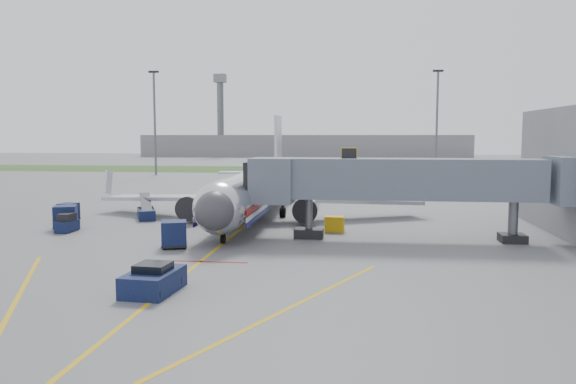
# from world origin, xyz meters

# --- Properties ---
(ground) EXTENTS (400.00, 400.00, 0.00)m
(ground) POSITION_xyz_m (0.00, 0.00, 0.00)
(ground) COLOR #565659
(ground) RESTS_ON ground
(grass_strip) EXTENTS (300.00, 25.00, 0.01)m
(grass_strip) POSITION_xyz_m (0.00, 90.00, 0.01)
(grass_strip) COLOR #2D4C1E
(grass_strip) RESTS_ON ground
(apron_markings) EXTENTS (21.52, 50.00, 0.01)m
(apron_markings) POSITION_xyz_m (0.00, -7.40, 0.00)
(apron_markings) COLOR gold
(apron_markings) RESTS_ON ground
(airliner) EXTENTS (32.10, 35.67, 10.25)m
(airliner) POSITION_xyz_m (0.00, 15.25, 2.65)
(airliner) COLOR silver
(airliner) RESTS_ON ground
(jet_bridge) EXTENTS (25.30, 4.00, 6.90)m
(jet_bridge) POSITION_xyz_m (12.86, 5.00, 4.47)
(jet_bridge) COLOR slate
(jet_bridge) RESTS_ON ground
(light_mast_left) EXTENTS (2.00, 0.44, 20.40)m
(light_mast_left) POSITION_xyz_m (-30.00, 70.00, 10.78)
(light_mast_left) COLOR #595B60
(light_mast_left) RESTS_ON ground
(light_mast_right) EXTENTS (2.00, 0.44, 20.40)m
(light_mast_right) POSITION_xyz_m (25.00, 75.00, 10.78)
(light_mast_right) COLOR #595B60
(light_mast_right) RESTS_ON ground
(distant_terminal) EXTENTS (120.00, 14.00, 8.00)m
(distant_terminal) POSITION_xyz_m (-10.00, 170.00, 4.00)
(distant_terminal) COLOR slate
(distant_terminal) RESTS_ON ground
(control_tower) EXTENTS (4.00, 4.00, 30.00)m
(control_tower) POSITION_xyz_m (-40.00, 165.00, 17.33)
(control_tower) COLOR #595B60
(control_tower) RESTS_ON ground
(pushback_tug) EXTENTS (2.45, 3.71, 1.48)m
(pushback_tug) POSITION_xyz_m (-0.44, -10.94, 0.62)
(pushback_tug) COLOR #0C1136
(pushback_tug) RESTS_ON ground
(baggage_tug) EXTENTS (1.14, 2.16, 1.51)m
(baggage_tug) POSITION_xyz_m (-13.76, 5.27, 0.67)
(baggage_tug) COLOR #0C1136
(baggage_tug) RESTS_ON ground
(baggage_cart_a) EXTENTS (2.16, 2.16, 1.87)m
(baggage_cart_a) POSITION_xyz_m (-3.00, 0.01, 0.95)
(baggage_cart_a) COLOR #0C1136
(baggage_cart_a) RESTS_ON ground
(baggage_cart_b) EXTENTS (1.68, 1.68, 1.63)m
(baggage_cart_b) POSITION_xyz_m (-16.61, 10.81, 0.83)
(baggage_cart_b) COLOR #0C1136
(baggage_cart_b) RESTS_ON ground
(baggage_cart_c) EXTENTS (2.32, 2.32, 1.95)m
(baggage_cart_c) POSITION_xyz_m (-14.61, 6.62, 0.99)
(baggage_cart_c) COLOR #0C1136
(baggage_cart_c) RESTS_ON ground
(belt_loader) EXTENTS (2.97, 4.65, 2.22)m
(belt_loader) POSITION_xyz_m (-10.02, 12.95, 0.55)
(belt_loader) COLOR #0C1136
(belt_loader) RESTS_ON ground
(ground_power_cart) EXTENTS (1.61, 1.11, 1.25)m
(ground_power_cart) POSITION_xyz_m (7.85, 8.00, 0.62)
(ground_power_cart) COLOR #EAAB0D
(ground_power_cart) RESTS_ON ground
(ramp_worker) EXTENTS (0.78, 0.75, 1.81)m
(ramp_worker) POSITION_xyz_m (-3.33, 1.35, 0.90)
(ramp_worker) COLOR #BEDB19
(ramp_worker) RESTS_ON ground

